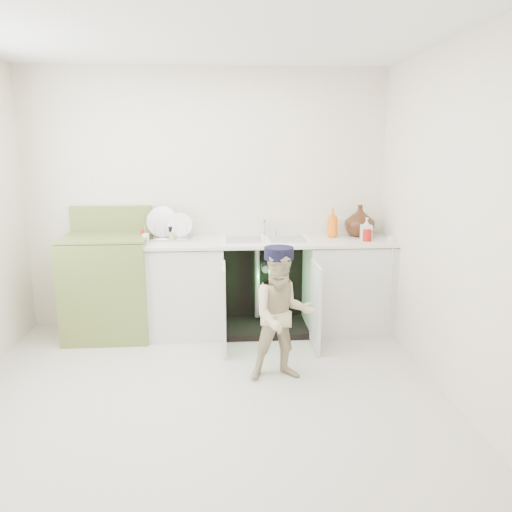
# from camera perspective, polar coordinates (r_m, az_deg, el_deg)

# --- Properties ---
(ground) EXTENTS (3.50, 3.50, 0.00)m
(ground) POSITION_cam_1_polar(r_m,az_deg,el_deg) (3.86, -5.79, -14.96)
(ground) COLOR #BAB0A3
(ground) RESTS_ON ground
(room_shell) EXTENTS (6.00, 5.50, 1.26)m
(room_shell) POSITION_cam_1_polar(r_m,az_deg,el_deg) (3.46, -6.25, 3.71)
(room_shell) COLOR silver
(room_shell) RESTS_ON ground
(counter_run) EXTENTS (2.44, 1.02, 1.21)m
(counter_run) POSITION_cam_1_polar(r_m,az_deg,el_deg) (4.83, 1.33, -3.11)
(counter_run) COLOR silver
(counter_run) RESTS_ON ground
(avocado_stove) EXTENTS (0.77, 0.65, 1.20)m
(avocado_stove) POSITION_cam_1_polar(r_m,az_deg,el_deg) (4.89, -16.48, -3.14)
(avocado_stove) COLOR olive
(avocado_stove) RESTS_ON ground
(repair_worker) EXTENTS (0.53, 0.92, 1.04)m
(repair_worker) POSITION_cam_1_polar(r_m,az_deg,el_deg) (3.82, 3.01, -6.64)
(repair_worker) COLOR #BEB388
(repair_worker) RESTS_ON ground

